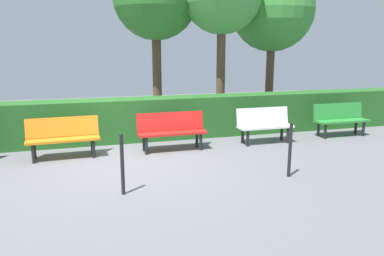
{
  "coord_description": "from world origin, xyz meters",
  "views": [
    {
      "loc": [
        0.81,
        7.61,
        2.32
      ],
      "look_at": [
        -1.51,
        -0.26,
        0.55
      ],
      "focal_mm": 35.14,
      "sensor_mm": 36.0,
      "label": 1
    }
  ],
  "objects_px": {
    "bench_orange": "(63,136)",
    "tree_near": "(273,10)",
    "bench_red": "(172,129)",
    "bench_white": "(264,124)",
    "bench_green": "(340,118)"
  },
  "relations": [
    {
      "from": "bench_red",
      "to": "bench_orange",
      "type": "distance_m",
      "value": 2.36
    },
    {
      "from": "bench_red",
      "to": "tree_near",
      "type": "relative_size",
      "value": 0.32
    },
    {
      "from": "bench_green",
      "to": "bench_orange",
      "type": "xyz_separation_m",
      "value": [
        6.99,
        0.08,
        0.0
      ]
    },
    {
      "from": "bench_green",
      "to": "bench_white",
      "type": "relative_size",
      "value": 1.07
    },
    {
      "from": "bench_white",
      "to": "tree_near",
      "type": "relative_size",
      "value": 0.28
    },
    {
      "from": "bench_white",
      "to": "bench_orange",
      "type": "height_order",
      "value": "same"
    },
    {
      "from": "bench_red",
      "to": "bench_orange",
      "type": "height_order",
      "value": "same"
    },
    {
      "from": "bench_green",
      "to": "bench_white",
      "type": "xyz_separation_m",
      "value": [
        2.28,
        0.11,
        -0.0
      ]
    },
    {
      "from": "bench_green",
      "to": "tree_near",
      "type": "height_order",
      "value": "tree_near"
    },
    {
      "from": "tree_near",
      "to": "bench_red",
      "type": "bearing_deg",
      "value": 38.23
    },
    {
      "from": "bench_red",
      "to": "tree_near",
      "type": "height_order",
      "value": "tree_near"
    },
    {
      "from": "bench_white",
      "to": "tree_near",
      "type": "height_order",
      "value": "tree_near"
    },
    {
      "from": "bench_orange",
      "to": "tree_near",
      "type": "distance_m",
      "value": 7.9
    },
    {
      "from": "bench_orange",
      "to": "tree_near",
      "type": "height_order",
      "value": "tree_near"
    },
    {
      "from": "bench_white",
      "to": "tree_near",
      "type": "distance_m",
      "value": 4.82
    }
  ]
}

